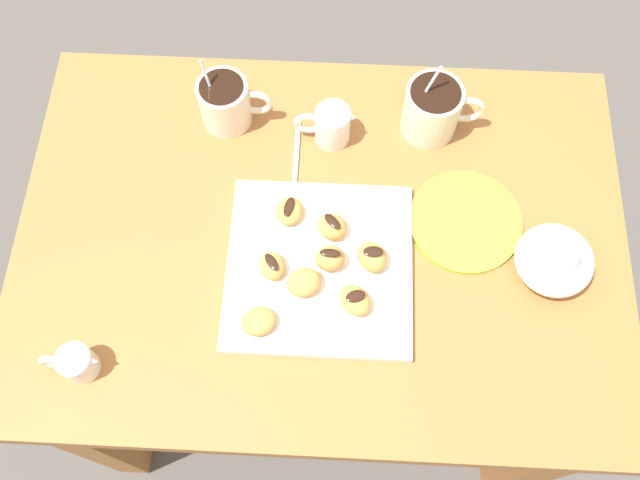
# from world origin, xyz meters

# --- Properties ---
(ground_plane) EXTENTS (8.00, 8.00, 0.00)m
(ground_plane) POSITION_xyz_m (0.00, 0.00, 0.00)
(ground_plane) COLOR #514C47
(dining_table) EXTENTS (0.99, 0.69, 0.74)m
(dining_table) POSITION_xyz_m (0.00, 0.00, 0.59)
(dining_table) COLOR #A36633
(dining_table) RESTS_ON ground_plane
(pastry_plate_square) EXTENTS (0.29, 0.29, 0.02)m
(pastry_plate_square) POSITION_xyz_m (-0.00, -0.06, 0.75)
(pastry_plate_square) COLOR white
(pastry_plate_square) RESTS_ON dining_table
(coffee_mug_cream_left) EXTENTS (0.13, 0.09, 0.14)m
(coffee_mug_cream_left) POSITION_xyz_m (-0.17, 0.22, 0.79)
(coffee_mug_cream_left) COLOR silver
(coffee_mug_cream_left) RESTS_ON dining_table
(coffee_mug_cream_right) EXTENTS (0.14, 0.10, 0.15)m
(coffee_mug_cream_right) POSITION_xyz_m (0.18, 0.22, 0.79)
(coffee_mug_cream_right) COLOR silver
(coffee_mug_cream_right) RESTS_ON dining_table
(cream_pitcher_white) EXTENTS (0.10, 0.06, 0.07)m
(cream_pitcher_white) POSITION_xyz_m (0.01, 0.19, 0.78)
(cream_pitcher_white) COLOR white
(cream_pitcher_white) RESTS_ON dining_table
(ice_cream_bowl) EXTENTS (0.12, 0.12, 0.09)m
(ice_cream_bowl) POSITION_xyz_m (0.36, -0.04, 0.78)
(ice_cream_bowl) COLOR white
(ice_cream_bowl) RESTS_ON dining_table
(chocolate_sauce_pitcher) EXTENTS (0.09, 0.05, 0.06)m
(chocolate_sauce_pitcher) POSITION_xyz_m (-0.35, -0.23, 0.77)
(chocolate_sauce_pitcher) COLOR white
(chocolate_sauce_pitcher) RESTS_ON dining_table
(saucer_lime_left) EXTENTS (0.18, 0.18, 0.01)m
(saucer_lime_left) POSITION_xyz_m (0.23, 0.03, 0.74)
(saucer_lime_left) COLOR #9EC633
(saucer_lime_left) RESTS_ON dining_table
(loose_spoon_near_saucer) EXTENTS (0.03, 0.16, 0.01)m
(loose_spoon_near_saucer) POSITION_xyz_m (-0.05, 0.11, 0.74)
(loose_spoon_near_saucer) COLOR silver
(loose_spoon_near_saucer) RESTS_ON dining_table
(beignet_0) EXTENTS (0.06, 0.07, 0.04)m
(beignet_0) POSITION_xyz_m (0.08, -0.05, 0.77)
(beignet_0) COLOR #D19347
(beignet_0) RESTS_ON pastry_plate_square
(chocolate_drizzle_0) EXTENTS (0.03, 0.02, 0.00)m
(chocolate_drizzle_0) POSITION_xyz_m (0.08, -0.05, 0.79)
(chocolate_drizzle_0) COLOR black
(chocolate_drizzle_0) RESTS_ON beignet_0
(beignet_1) EXTENTS (0.05, 0.05, 0.04)m
(beignet_1) POSITION_xyz_m (0.02, -0.05, 0.77)
(beignet_1) COLOR #D19347
(beignet_1) RESTS_ON pastry_plate_square
(chocolate_drizzle_1) EXTENTS (0.03, 0.02, 0.00)m
(chocolate_drizzle_1) POSITION_xyz_m (0.02, -0.05, 0.79)
(chocolate_drizzle_1) COLOR black
(chocolate_drizzle_1) RESTS_ON beignet_1
(beignet_2) EXTENTS (0.05, 0.06, 0.03)m
(beignet_2) POSITION_xyz_m (-0.05, 0.03, 0.77)
(beignet_2) COLOR #D19347
(beignet_2) RESTS_ON pastry_plate_square
(chocolate_drizzle_2) EXTENTS (0.02, 0.04, 0.00)m
(chocolate_drizzle_2) POSITION_xyz_m (-0.05, 0.03, 0.78)
(chocolate_drizzle_2) COLOR black
(chocolate_drizzle_2) RESTS_ON beignet_2
(beignet_3) EXTENTS (0.07, 0.06, 0.03)m
(beignet_3) POSITION_xyz_m (-0.02, -0.10, 0.77)
(beignet_3) COLOR #D19347
(beignet_3) RESTS_ON pastry_plate_square
(beignet_4) EXTENTS (0.07, 0.07, 0.04)m
(beignet_4) POSITION_xyz_m (0.06, -0.12, 0.77)
(beignet_4) COLOR #D19347
(beignet_4) RESTS_ON pastry_plate_square
(chocolate_drizzle_4) EXTENTS (0.03, 0.03, 0.00)m
(chocolate_drizzle_4) POSITION_xyz_m (0.06, -0.12, 0.79)
(chocolate_drizzle_4) COLOR black
(chocolate_drizzle_4) RESTS_ON beignet_4
(beignet_5) EXTENTS (0.06, 0.06, 0.04)m
(beignet_5) POSITION_xyz_m (0.02, -0.00, 0.77)
(beignet_5) COLOR #D19347
(beignet_5) RESTS_ON pastry_plate_square
(chocolate_drizzle_5) EXTENTS (0.03, 0.03, 0.00)m
(chocolate_drizzle_5) POSITION_xyz_m (0.02, -0.00, 0.79)
(chocolate_drizzle_5) COLOR black
(chocolate_drizzle_5) RESTS_ON beignet_5
(beignet_6) EXTENTS (0.05, 0.05, 0.03)m
(beignet_6) POSITION_xyz_m (-0.07, -0.07, 0.77)
(beignet_6) COLOR #D19347
(beignet_6) RESTS_ON pastry_plate_square
(chocolate_drizzle_6) EXTENTS (0.03, 0.03, 0.00)m
(chocolate_drizzle_6) POSITION_xyz_m (-0.07, -0.07, 0.79)
(chocolate_drizzle_6) COLOR black
(chocolate_drizzle_6) RESTS_ON beignet_6
(beignet_7) EXTENTS (0.07, 0.06, 0.03)m
(beignet_7) POSITION_xyz_m (-0.09, -0.16, 0.77)
(beignet_7) COLOR #D19347
(beignet_7) RESTS_ON pastry_plate_square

